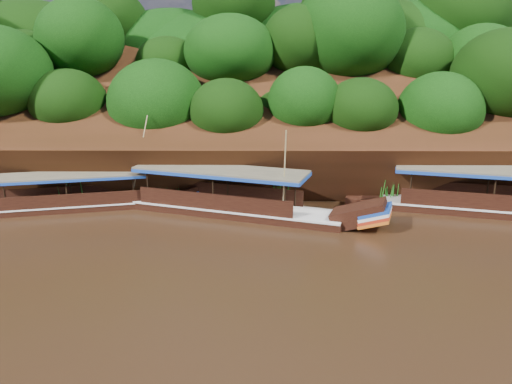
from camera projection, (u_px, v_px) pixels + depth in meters
ground at (277, 262)px, 23.35m from camera, size 160.00×160.00×0.00m
riverbank at (269, 140)px, 44.71m from camera, size 120.00×30.06×19.40m
boat_1 at (246, 206)px, 29.82m from camera, size 15.74×7.23×5.99m
boat_2 at (95, 200)px, 31.38m from camera, size 14.30×5.05×6.13m
reeds at (242, 189)px, 32.25m from camera, size 49.86×2.63×2.27m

